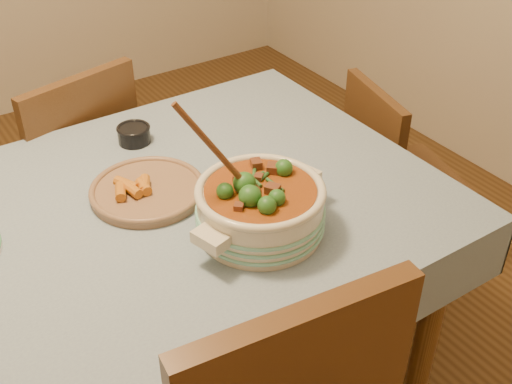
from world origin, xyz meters
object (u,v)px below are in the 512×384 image
at_px(stew_casserole, 260,204).
at_px(fried_plate, 147,188).
at_px(dining_table, 125,250).
at_px(chair_right, 391,171).
at_px(condiment_bowl, 134,133).
at_px(chair_far, 75,169).

height_order(stew_casserole, fried_plate, stew_casserole).
height_order(dining_table, stew_casserole, stew_casserole).
bearing_deg(chair_right, condiment_bowl, 89.31).
height_order(stew_casserole, condiment_bowl, stew_casserole).
relative_size(stew_casserole, condiment_bowl, 3.47).
xyz_separation_m(dining_table, chair_right, (1.08, 0.12, -0.22)).
xyz_separation_m(dining_table, fried_plate, (0.11, 0.07, 0.11)).
relative_size(dining_table, chair_right, 2.12).
distance_m(dining_table, fried_plate, 0.17).
relative_size(fried_plate, chair_far, 0.44).
relative_size(dining_table, fried_plate, 4.27).
bearing_deg(condiment_bowl, dining_table, -119.91).
bearing_deg(fried_plate, chair_right, 2.91).
distance_m(stew_casserole, chair_right, 0.96).
bearing_deg(condiment_bowl, chair_far, 105.61).
distance_m(condiment_bowl, fried_plate, 0.28).
relative_size(dining_table, chair_far, 1.89).
bearing_deg(condiment_bowl, chair_right, -14.03).
xyz_separation_m(stew_casserole, chair_far, (-0.17, 0.91, -0.33)).
relative_size(dining_table, condiment_bowl, 14.63).
xyz_separation_m(condiment_bowl, chair_right, (0.88, -0.22, -0.34)).
height_order(dining_table, fried_plate, fried_plate).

